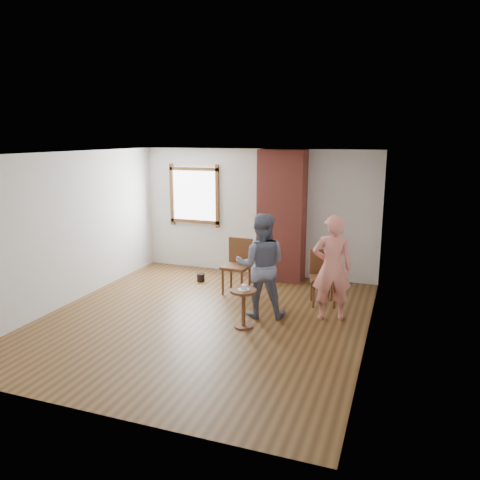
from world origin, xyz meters
name	(u,v)px	position (x,y,z in m)	size (l,w,h in m)	color
ground	(204,319)	(0.00, 0.00, 0.00)	(5.50, 5.50, 0.00)	brown
room_shell	(214,201)	(-0.06, 0.61, 1.81)	(5.04, 5.52, 2.62)	silver
brick_chimney	(282,216)	(0.60, 2.50, 1.30)	(0.90, 0.50, 2.60)	#AC483D
stoneware_crock	(261,266)	(0.21, 2.40, 0.26)	(0.40, 0.40, 0.51)	tan
dark_pot	(201,277)	(-0.87, 1.81, 0.08)	(0.16, 0.16, 0.16)	black
dining_chair_left	(238,262)	(0.05, 1.47, 0.56)	(0.49, 0.49, 1.00)	brown
dining_chair_right	(323,274)	(1.64, 1.39, 0.52)	(0.54, 0.54, 0.94)	brown
side_table	(243,302)	(0.70, -0.08, 0.40)	(0.40, 0.40, 0.60)	brown
cake_plate	(243,289)	(0.70, -0.08, 0.60)	(0.18, 0.18, 0.01)	white
cake_slice	(244,287)	(0.71, -0.08, 0.64)	(0.08, 0.07, 0.06)	white
man	(261,265)	(0.80, 0.47, 0.84)	(0.82, 0.64, 1.68)	#121932
person_pink	(332,268)	(1.89, 0.70, 0.84)	(0.62, 0.40, 1.69)	#E37F71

